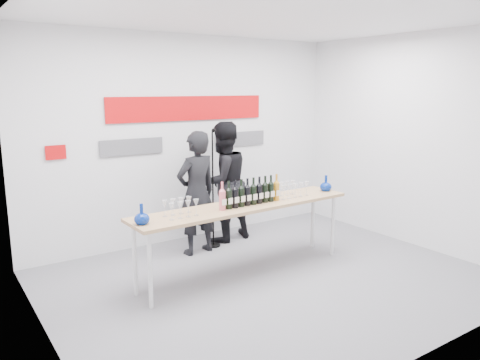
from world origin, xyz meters
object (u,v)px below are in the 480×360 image
Objects in this scene: tasting_table at (245,210)px; presenter_left at (197,193)px; mic_stand at (213,211)px; presenter_right at (223,182)px.

presenter_left reaches higher than tasting_table.
mic_stand reaches higher than tasting_table.
presenter_left is 0.47m from mic_stand.
mic_stand is at bearing -169.86° from presenter_left.
mic_stand is (0.32, 0.10, -0.33)m from presenter_left.
tasting_table is 0.96m from presenter_left.
mic_stand reaches higher than presenter_left.
tasting_table is at bearing 63.11° from presenter_right.
presenter_left is at bearing -147.25° from mic_stand.
tasting_table is 1.64× the size of presenter_right.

